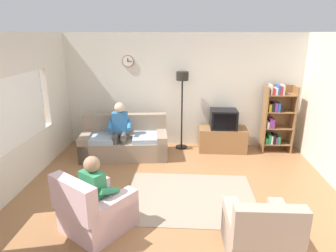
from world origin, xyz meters
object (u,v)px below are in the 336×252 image
Objects in this scene: tv_stand at (222,139)px; person_on_couch at (120,128)px; armchair_near_bookshelf at (259,236)px; armchair_near_window at (95,211)px; bookshelf at (276,117)px; person_in_left_armchair at (99,189)px; floor_lamp at (182,89)px; couch at (125,143)px; tv at (224,119)px.

person_on_couch is (-2.31, -0.58, 0.42)m from tv_stand.
armchair_near_window is at bearing 169.71° from armchair_near_bookshelf.
bookshelf is 4.52m from person_in_left_armchair.
tv_stand is 1.22× the size of armchair_near_bookshelf.
floor_lamp is 1.65× the size of person_in_left_armchair.
person_in_left_armchair is at bearing -109.30° from floor_lamp.
armchair_near_window is 2.58m from person_on_couch.
tv_stand is at bearing -176.82° from bookshelf.
couch is at bearing -156.04° from floor_lamp.
person_on_couch is (-1.34, -0.68, -0.75)m from floor_lamp.
tv is 0.54× the size of person_in_left_armchair.
person_on_couch is 2.48m from person_in_left_armchair.
armchair_near_window is 0.33m from person_in_left_armchair.
couch is 2.59m from person_in_left_armchair.
floor_lamp is at bearing 174.17° from tv_stand.
floor_lamp is 3.60m from armchair_near_window.
person_in_left_armchair is at bearing 55.76° from armchair_near_window.
armchair_near_bookshelf reaches higher than tv_stand.
tv_stand is at bearing 14.03° from person_on_couch.
tv_stand is 1.33m from bookshelf.
tv is at bearing 11.18° from couch.
floor_lamp reaches higher than tv_stand.
bookshelf is at bearing 4.33° from tv.
person_on_couch is (-3.52, -0.65, -0.12)m from bookshelf.
tv_stand is at bearing 90.99° from armchair_near_bookshelf.
couch is at bearing -168.22° from tv_stand.
armchair_near_bookshelf is (1.03, -3.61, -1.16)m from floor_lamp.
armchair_near_window is at bearing -87.25° from couch.
tv reaches higher than armchair_near_window.
couch is 1.78× the size of person_in_left_armchair.
couch is 2.34m from tv.
armchair_near_window is (-2.12, -3.09, -0.49)m from tv.
tv_stand is 1.83× the size of tv.
armchair_near_window is (-3.33, -3.18, -0.53)m from bookshelf.
tv is at bearing 55.55° from person_in_left_armchair.
armchair_near_window is at bearing -136.30° from bookshelf.
floor_lamp is at bearing 70.70° from person_in_left_armchair.
bookshelf is 1.76× the size of armchair_near_bookshelf.
bookshelf is at bearing 43.46° from person_in_left_armchair.
armchair_near_bookshelf is (2.31, -3.04, -0.02)m from couch.
armchair_near_bookshelf is 2.20m from person_in_left_armchair.
couch reaches higher than tv_stand.
person_in_left_armchair reaches higher than tv.
bookshelf reaches higher than tv.
person_on_couch reaches higher than tv.
tv_stand is 3.69m from person_in_left_armchair.
person_on_couch is at bearing -169.62° from bookshelf.
bookshelf is 3.79m from armchair_near_bookshelf.
tv reaches higher than armchair_near_bookshelf.
tv is (0.00, -0.02, 0.50)m from tv_stand.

